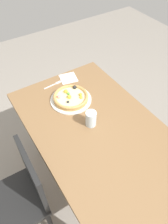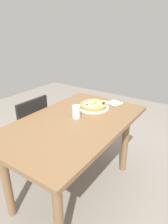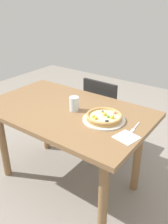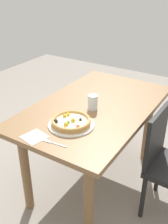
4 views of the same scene
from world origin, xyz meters
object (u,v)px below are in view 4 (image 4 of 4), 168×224
Objects in this scene: dining_table at (95,117)px; fork at (53,143)px; drinking_glass at (93,102)px; plate at (71,125)px; napkin at (35,137)px; pizza at (71,121)px.

fork is (-0.60, -0.04, 0.12)m from dining_table.
fork reaches higher than dining_table.
plate is at bearing 179.39° from drinking_glass.
napkin is (-0.53, 0.12, -0.06)m from drinking_glass.
pizza reaches higher than napkin.
drinking_glass is (0.52, 0.02, 0.06)m from fork.
pizza is 0.29m from drinking_glass.
pizza is (-0.00, 0.00, 0.03)m from plate.
pizza is at bearing 152.41° from plate.
dining_table is 0.38m from plate.
fork is (-0.24, -0.02, -0.00)m from plate.
napkin is at bearing 154.64° from pizza.
drinking_glass is at bearing -12.71° from napkin.
plate is at bearing -25.36° from napkin.
napkin is (-0.01, 0.14, -0.00)m from fork.
dining_table is 4.32× the size of plate.
dining_table is 0.62m from napkin.
plate is (-0.36, -0.02, 0.12)m from dining_table.
drinking_glass reaches higher than napkin.
fork is at bearing -174.06° from plate.
dining_table is at bearing -9.44° from napkin.
dining_table is at bearing 2.58° from pizza.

